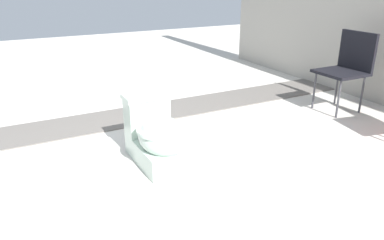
# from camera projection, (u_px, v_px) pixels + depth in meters

# --- Properties ---
(ground_plane) EXTENTS (14.00, 14.00, 0.00)m
(ground_plane) POSITION_uv_depth(u_px,v_px,m) (143.00, 168.00, 2.87)
(ground_plane) COLOR beige
(gravel_strip) EXTENTS (0.56, 8.00, 0.01)m
(gravel_strip) POSITION_uv_depth(u_px,v_px,m) (150.00, 113.00, 3.99)
(gravel_strip) COLOR #605B56
(gravel_strip) RESTS_ON ground
(toilet) EXTENTS (0.63, 0.39, 0.52)m
(toilet) POSITION_uv_depth(u_px,v_px,m) (158.00, 136.00, 2.88)
(toilet) COLOR #B2C6B7
(toilet) RESTS_ON ground
(folding_chair_left) EXTENTS (0.44, 0.44, 0.83)m
(folding_chair_left) POSITION_uv_depth(u_px,v_px,m) (349.00, 63.00, 3.95)
(folding_chair_left) COLOR black
(folding_chair_left) RESTS_ON ground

